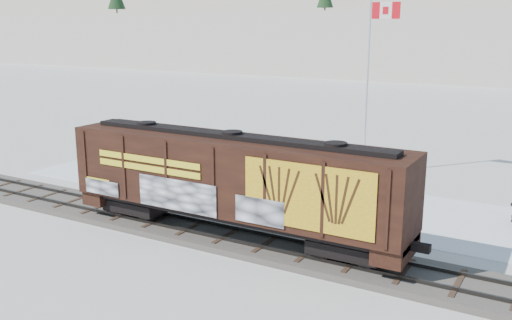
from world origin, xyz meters
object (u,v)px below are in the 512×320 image
Objects in this scene: flagpole at (368,113)px; car_white at (310,182)px; hopper_railcar at (233,179)px; car_silver at (267,183)px.

flagpole is 7.08m from car_white.
hopper_railcar is 3.17× the size of car_silver.
car_white is at bearing -61.89° from car_silver.
car_white is at bearing 89.89° from hopper_railcar.
hopper_railcar is at bearing 168.27° from car_white.
hopper_railcar is at bearing -94.46° from flagpole.
flagpole is 2.41× the size of car_white.
flagpole is 8.95m from car_silver.
car_white is (1.88, 1.64, -0.10)m from car_silver.
car_white is at bearing -100.12° from flagpole.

